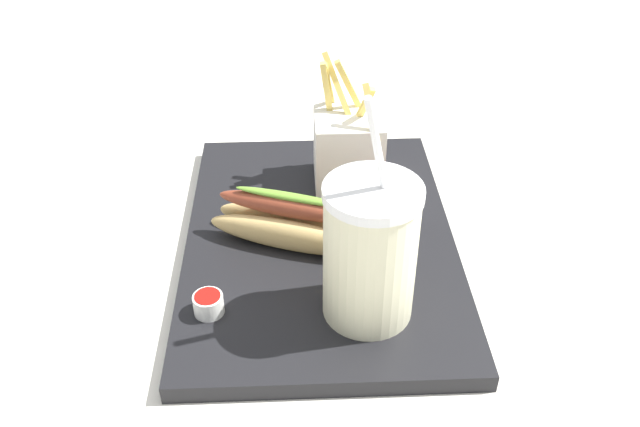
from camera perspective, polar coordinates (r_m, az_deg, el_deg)
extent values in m
cube|color=silver|center=(0.80, 0.00, -3.50)|extent=(2.40, 2.40, 0.02)
cube|color=black|center=(0.78, 0.00, -2.37)|extent=(0.43, 0.30, 0.02)
cylinder|color=beige|center=(0.64, 4.18, -3.63)|extent=(0.09, 0.09, 0.14)
cylinder|color=white|center=(0.60, 4.48, 1.76)|extent=(0.09, 0.09, 0.01)
cylinder|color=white|center=(0.57, 4.78, 5.61)|extent=(0.02, 0.03, 0.10)
cube|color=white|center=(0.84, 2.36, 5.38)|extent=(0.09, 0.08, 0.09)
cube|color=#E5C660|center=(0.84, 0.76, 10.47)|extent=(0.04, 0.02, 0.08)
cube|color=#E5C660|center=(0.83, 2.54, 10.44)|extent=(0.01, 0.04, 0.08)
cube|color=#E5C660|center=(0.82, 0.56, 10.29)|extent=(0.02, 0.02, 0.08)
cube|color=#E5C660|center=(0.79, 4.28, 8.45)|extent=(0.03, 0.02, 0.06)
cube|color=#E5C660|center=(0.81, 3.77, 9.06)|extent=(0.03, 0.02, 0.05)
cube|color=#E5C660|center=(0.82, 1.46, 10.62)|extent=(0.04, 0.04, 0.08)
ellipsoid|color=tan|center=(0.75, -2.61, -1.82)|extent=(0.09, 0.18, 0.04)
ellipsoid|color=tan|center=(0.77, -1.98, -0.68)|extent=(0.09, 0.18, 0.04)
ellipsoid|color=brown|center=(0.74, -2.34, 0.56)|extent=(0.08, 0.17, 0.02)
ellipsoid|color=#6B9E33|center=(0.73, -2.37, 1.39)|extent=(0.05, 0.13, 0.01)
cylinder|color=white|center=(0.68, -9.31, -7.50)|extent=(0.03, 0.03, 0.02)
cylinder|color=#B2140F|center=(0.68, -9.38, -6.98)|extent=(0.03, 0.03, 0.01)
cylinder|color=white|center=(0.81, 6.69, 0.70)|extent=(0.04, 0.04, 0.02)
cylinder|color=#B2140F|center=(0.81, 6.73, 1.20)|extent=(0.03, 0.03, 0.01)
cylinder|color=white|center=(0.75, 5.27, -2.81)|extent=(0.03, 0.03, 0.02)
cylinder|color=#B2140F|center=(0.75, 5.30, -2.44)|extent=(0.03, 0.03, 0.01)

